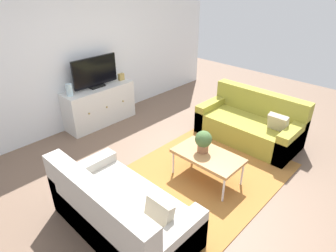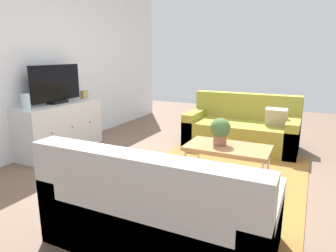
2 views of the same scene
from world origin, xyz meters
The scene contains 11 objects.
ground_plane centered at (0.00, 0.00, 0.00)m, with size 10.00×10.00×0.00m, color brown.
wall_back centered at (0.00, 2.55, 1.35)m, with size 6.40×0.12×2.70m, color white.
area_rug centered at (0.00, -0.15, 0.01)m, with size 2.50×1.90×0.01m, color #9E662D.
couch_left_side centered at (-1.44, -0.10, 0.27)m, with size 0.85×1.67×0.81m.
couch_right_side centered at (1.44, -0.10, 0.27)m, with size 0.85×1.67×0.81m.
coffee_table centered at (-0.01, -0.24, 0.38)m, with size 0.53×0.93×0.42m.
potted_plant centered at (0.00, -0.15, 0.59)m, with size 0.23×0.23×0.31m.
tv_console centered at (-0.02, 2.27, 0.36)m, with size 1.34×0.47×0.72m.
flat_screen_tv centered at (-0.02, 2.29, 1.00)m, with size 0.88×0.16×0.55m.
glass_vase centered at (-0.57, 2.27, 0.83)m, with size 0.11×0.11×0.21m, color silver.
mantel_clock centered at (0.53, 2.27, 0.79)m, with size 0.11×0.07×0.13m, color tan.
Camera 2 is at (-3.20, -1.05, 1.42)m, focal length 32.05 mm.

